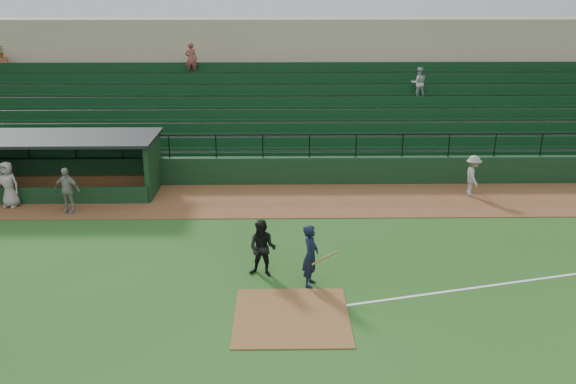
{
  "coord_description": "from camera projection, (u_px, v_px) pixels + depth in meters",
  "views": [
    {
      "loc": [
        -0.3,
        -14.83,
        8.21
      ],
      "look_at": [
        0.0,
        5.0,
        1.4
      ],
      "focal_mm": 37.62,
      "sensor_mm": 36.0,
      "label": 1
    }
  ],
  "objects": [
    {
      "name": "home_plate_dirt",
      "position": [
        292.0,
        317.0,
        15.74
      ],
      "size": [
        3.0,
        3.0,
        0.03
      ],
      "primitive_type": "cube",
      "color": "brown",
      "rests_on": "ground"
    },
    {
      "name": "umpire",
      "position": [
        263.0,
        248.0,
        17.74
      ],
      "size": [
        0.99,
        0.86,
        1.74
      ],
      "primitive_type": "imported",
      "rotation": [
        0.0,
        0.0,
        -0.27
      ],
      "color": "black",
      "rests_on": "ground"
    },
    {
      "name": "runner",
      "position": [
        473.0,
        176.0,
        24.48
      ],
      "size": [
        0.69,
        1.13,
        1.7
      ],
      "primitive_type": "imported",
      "rotation": [
        0.0,
        0.0,
        1.51
      ],
      "color": "gray",
      "rests_on": "warning_track"
    },
    {
      "name": "dugout_player_b",
      "position": [
        8.0,
        184.0,
        23.25
      ],
      "size": [
        1.0,
        0.77,
        1.81
      ],
      "primitive_type": "imported",
      "rotation": [
        0.0,
        0.0,
        -0.23
      ],
      "color": "gray",
      "rests_on": "warning_track"
    },
    {
      "name": "foul_line",
      "position": [
        558.0,
        276.0,
        17.94
      ],
      "size": [
        17.49,
        4.44,
        0.01
      ],
      "primitive_type": "cube",
      "rotation": [
        0.0,
        0.0,
        0.24
      ],
      "color": "white",
      "rests_on": "ground"
    },
    {
      "name": "dugout",
      "position": [
        53.0,
        159.0,
        25.16
      ],
      "size": [
        8.9,
        3.2,
        2.42
      ],
      "color": "black",
      "rests_on": "ground"
    },
    {
      "name": "dugout_player_a",
      "position": [
        67.0,
        190.0,
        22.69
      ],
      "size": [
        1.09,
        0.61,
        1.76
      ],
      "primitive_type": "imported",
      "rotation": [
        0.0,
        0.0,
        -0.18
      ],
      "color": "gray",
      "rests_on": "warning_track"
    },
    {
      "name": "batter_at_plate",
      "position": [
        311.0,
        256.0,
        17.15
      ],
      "size": [
        1.09,
        0.77,
        1.85
      ],
      "color": "black",
      "rests_on": "ground"
    },
    {
      "name": "warning_track",
      "position": [
        287.0,
        200.0,
        24.26
      ],
      "size": [
        40.0,
        4.0,
        0.03
      ],
      "primitive_type": "cube",
      "color": "brown",
      "rests_on": "ground"
    },
    {
      "name": "ground",
      "position": [
        291.0,
        298.0,
        16.69
      ],
      "size": [
        90.0,
        90.0,
        0.0
      ],
      "primitive_type": "plane",
      "color": "#204E19",
      "rests_on": "ground"
    },
    {
      "name": "stadium_structure",
      "position": [
        285.0,
        105.0,
        31.51
      ],
      "size": [
        38.0,
        13.08,
        6.4
      ],
      "color": "black",
      "rests_on": "ground"
    }
  ]
}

